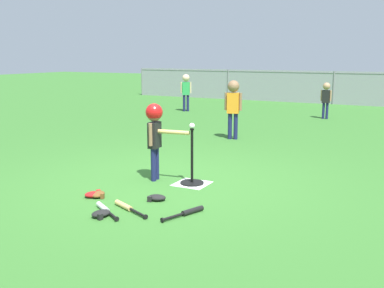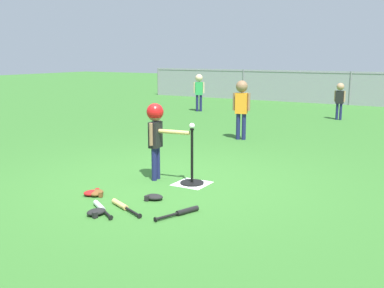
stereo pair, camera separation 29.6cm
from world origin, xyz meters
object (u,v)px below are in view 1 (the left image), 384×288
at_px(glove_outfield_drop, 101,214).
at_px(spare_bat_wood, 127,207).
at_px(fielder_near_left, 186,88).
at_px(batter_child, 155,126).
at_px(spare_bat_black, 188,212).
at_px(baseball_on_tee, 192,126).
at_px(fielder_deep_left, 233,102).
at_px(glove_by_plate, 98,194).
at_px(glove_near_bats, 156,198).
at_px(fielder_deep_right, 326,96).
at_px(spare_bat_silver, 105,209).
at_px(glove_tossed_aside, 94,194).
at_px(batting_tee, 192,175).

bearing_deg(glove_outfield_drop, spare_bat_wood, 72.45).
bearing_deg(fielder_near_left, batter_child, -64.65).
bearing_deg(batter_child, spare_bat_black, -43.90).
distance_m(baseball_on_tee, fielder_deep_left, 3.42).
height_order(glove_by_plate, glove_near_bats, same).
bearing_deg(fielder_deep_right, baseball_on_tee, -92.01).
bearing_deg(spare_bat_wood, baseball_on_tee, 82.32).
height_order(fielder_deep_left, spare_bat_silver, fielder_deep_left).
bearing_deg(fielder_deep_left, glove_outfield_drop, -83.90).
relative_size(baseball_on_tee, glove_tossed_aside, 0.27).
relative_size(fielder_deep_right, spare_bat_silver, 1.89).
bearing_deg(fielder_deep_right, glove_outfield_drop, -93.40).
bearing_deg(fielder_deep_left, glove_near_bats, -79.75).
xyz_separation_m(glove_near_bats, glove_outfield_drop, (-0.23, -0.75, 0.00)).
bearing_deg(fielder_deep_right, glove_by_plate, -96.88).
relative_size(fielder_deep_right, glove_tossed_aside, 3.64).
bearing_deg(spare_bat_wood, glove_by_plate, 159.62).
distance_m(baseball_on_tee, glove_outfield_drop, 1.78).
xyz_separation_m(fielder_deep_left, spare_bat_silver, (0.45, -4.76, -0.75)).
bearing_deg(spare_bat_silver, batting_tee, 76.36).
xyz_separation_m(baseball_on_tee, fielder_deep_right, (0.26, 7.29, -0.16)).
xyz_separation_m(fielder_near_left, fielder_deep_left, (3.09, -3.68, 0.05)).
height_order(spare_bat_silver, spare_bat_wood, same).
bearing_deg(batting_tee, batter_child, -172.72).
distance_m(fielder_deep_left, spare_bat_wood, 4.70).
height_order(fielder_deep_right, fielder_deep_left, fielder_deep_left).
bearing_deg(fielder_deep_right, batting_tee, -92.01).
height_order(batter_child, spare_bat_wood, batter_child).
relative_size(batting_tee, glove_near_bats, 3.00).
distance_m(fielder_near_left, fielder_deep_left, 4.80).
height_order(batting_tee, spare_bat_silver, batting_tee).
bearing_deg(batting_tee, glove_outfield_drop, -99.73).
height_order(batting_tee, fielder_deep_left, fielder_deep_left).
relative_size(fielder_deep_right, spare_bat_wood, 1.64).
xyz_separation_m(spare_bat_silver, glove_outfield_drop, (0.08, -0.15, 0.01)).
bearing_deg(glove_by_plate, batting_tee, 54.51).
bearing_deg(glove_near_bats, fielder_deep_right, 87.88).
relative_size(batting_tee, fielder_deep_right, 0.77).
xyz_separation_m(batter_child, glove_near_bats, (0.49, -0.76, -0.73)).
distance_m(batting_tee, glove_outfield_drop, 1.61).
relative_size(fielder_deep_right, spare_bat_black, 1.74).
distance_m(fielder_deep_right, glove_near_bats, 8.15).
height_order(glove_tossed_aside, glove_outfield_drop, same).
distance_m(spare_bat_wood, glove_outfield_drop, 0.34).
bearing_deg(spare_bat_wood, glove_near_bats, 73.83).
distance_m(spare_bat_silver, glove_by_plate, 0.55).
distance_m(fielder_deep_left, glove_outfield_drop, 5.00).
bearing_deg(glove_tossed_aside, spare_bat_wood, -16.87).
bearing_deg(batter_child, batting_tee, 7.28).
height_order(batting_tee, spare_bat_black, batting_tee).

